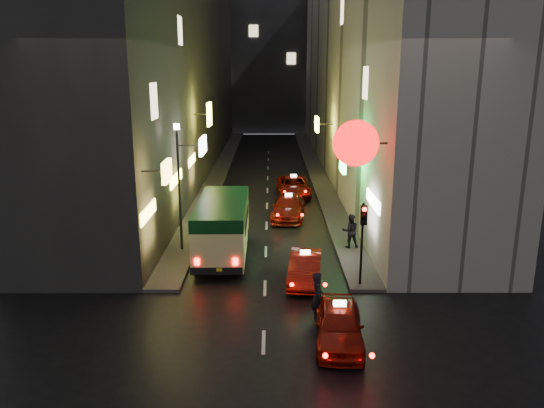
{
  "coord_description": "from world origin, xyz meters",
  "views": [
    {
      "loc": [
        0.24,
        -12.1,
        9.02
      ],
      "look_at": [
        0.31,
        13.0,
        2.47
      ],
      "focal_mm": 35.0,
      "sensor_mm": 36.0,
      "label": 1
    }
  ],
  "objects_px": {
    "taxi_near": "(339,321)",
    "traffic_light": "(363,227)",
    "pedestrian_crossing": "(318,294)",
    "lamp_post": "(179,179)",
    "minibus": "(223,222)"
  },
  "relations": [
    {
      "from": "pedestrian_crossing",
      "to": "traffic_light",
      "type": "bearing_deg",
      "value": -43.22
    },
    {
      "from": "taxi_near",
      "to": "pedestrian_crossing",
      "type": "relative_size",
      "value": 2.36
    },
    {
      "from": "taxi_near",
      "to": "lamp_post",
      "type": "height_order",
      "value": "lamp_post"
    },
    {
      "from": "pedestrian_crossing",
      "to": "minibus",
      "type": "bearing_deg",
      "value": 23.17
    },
    {
      "from": "traffic_light",
      "to": "taxi_near",
      "type": "bearing_deg",
      "value": -108.2
    },
    {
      "from": "pedestrian_crossing",
      "to": "lamp_post",
      "type": "xyz_separation_m",
      "value": [
        -6.14,
        7.43,
        2.66
      ]
    },
    {
      "from": "traffic_light",
      "to": "pedestrian_crossing",
      "type": "bearing_deg",
      "value": -125.41
    },
    {
      "from": "taxi_near",
      "to": "traffic_light",
      "type": "relative_size",
      "value": 1.43
    },
    {
      "from": "minibus",
      "to": "taxi_near",
      "type": "bearing_deg",
      "value": -60.84
    },
    {
      "from": "taxi_near",
      "to": "lamp_post",
      "type": "relative_size",
      "value": 0.81
    },
    {
      "from": "taxi_near",
      "to": "traffic_light",
      "type": "height_order",
      "value": "traffic_light"
    },
    {
      "from": "minibus",
      "to": "taxi_near",
      "type": "distance_m",
      "value": 9.48
    },
    {
      "from": "pedestrian_crossing",
      "to": "lamp_post",
      "type": "bearing_deg",
      "value": 31.73
    },
    {
      "from": "minibus",
      "to": "traffic_light",
      "type": "distance_m",
      "value": 7.19
    },
    {
      "from": "traffic_light",
      "to": "lamp_post",
      "type": "bearing_deg",
      "value": 151.09
    }
  ]
}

